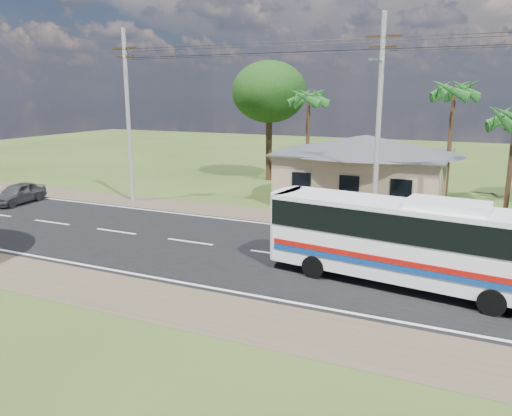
% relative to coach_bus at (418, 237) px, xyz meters
% --- Properties ---
extents(ground, '(120.00, 120.00, 0.00)m').
position_rel_coach_bus_xyz_m(ground, '(-6.18, 1.52, -1.95)').
color(ground, '#2E4117').
rests_on(ground, ground).
extents(road, '(120.00, 16.00, 0.03)m').
position_rel_coach_bus_xyz_m(road, '(-6.18, 1.52, -1.94)').
color(road, black).
rests_on(road, ground).
extents(house, '(12.40, 10.00, 5.00)m').
position_rel_coach_bus_xyz_m(house, '(-5.18, 14.51, 0.69)').
color(house, tan).
rests_on(house, ground).
extents(utility_poles, '(32.80, 2.22, 11.00)m').
position_rel_coach_bus_xyz_m(utility_poles, '(-3.52, 8.00, 3.82)').
color(utility_poles, '#9E9E99').
rests_on(utility_poles, ground).
extents(palm_mid, '(2.80, 2.80, 8.20)m').
position_rel_coach_bus_xyz_m(palm_mid, '(-0.18, 17.02, 5.21)').
color(palm_mid, '#47301E').
rests_on(palm_mid, ground).
extents(palm_far, '(2.80, 2.80, 7.70)m').
position_rel_coach_bus_xyz_m(palm_far, '(-10.18, 17.52, 4.73)').
color(palm_far, '#47301E').
rests_on(palm_far, ground).
extents(tree_behind_house, '(6.00, 6.00, 9.61)m').
position_rel_coach_bus_xyz_m(tree_behind_house, '(-14.18, 19.52, 5.16)').
color(tree_behind_house, '#47301E').
rests_on(tree_behind_house, ground).
extents(coach_bus, '(11.19, 3.75, 3.41)m').
position_rel_coach_bus_xyz_m(coach_bus, '(0.00, 0.00, 0.00)').
color(coach_bus, white).
rests_on(coach_bus, ground).
extents(motorcycle, '(2.03, 1.27, 1.01)m').
position_rel_coach_bus_xyz_m(motorcycle, '(2.22, 7.36, -1.45)').
color(motorcycle, black).
rests_on(motorcycle, ground).
extents(small_car, '(2.06, 4.13, 1.35)m').
position_rel_coach_bus_xyz_m(small_car, '(-25.55, 4.36, -1.28)').
color(small_car, '#2E2E31').
rests_on(small_car, ground).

